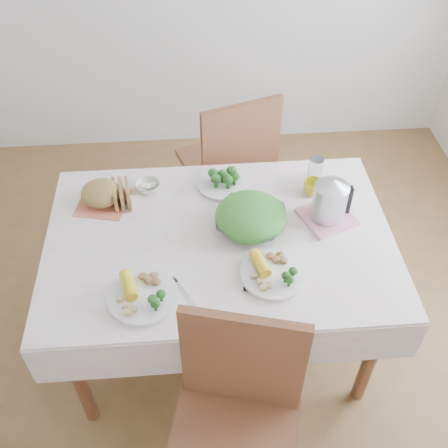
{
  "coord_description": "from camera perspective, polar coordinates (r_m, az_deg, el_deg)",
  "views": [
    {
      "loc": [
        -0.1,
        -1.56,
        2.4
      ],
      "look_at": [
        0.02,
        0.02,
        0.82
      ],
      "focal_mm": 42.0,
      "sensor_mm": 36.0,
      "label": 1
    }
  ],
  "objects": [
    {
      "name": "knife",
      "position": [
        2.07,
        4.35,
        -7.52
      ],
      "size": [
        0.16,
        0.07,
        0.0
      ],
      "primitive_type": "cube",
      "rotation": [
        0.0,
        0.0,
        1.24
      ],
      "color": "silver",
      "rests_on": "tablecloth"
    },
    {
      "name": "fruit_bowl",
      "position": [
        2.5,
        -8.27,
        4.08
      ],
      "size": [
        0.14,
        0.14,
        0.04
      ],
      "primitive_type": "imported",
      "rotation": [
        0.0,
        0.0,
        0.26
      ],
      "color": "white",
      "rests_on": "tablecloth"
    },
    {
      "name": "fork_right",
      "position": [
        2.16,
        4.62,
        -4.4
      ],
      "size": [
        0.1,
        0.16,
        0.0
      ],
      "primitive_type": "cube",
      "rotation": [
        0.0,
        0.0,
        -0.48
      ],
      "color": "silver",
      "rests_on": "tablecloth"
    },
    {
      "name": "chair_far",
      "position": [
        3.09,
        0.16,
        6.1
      ],
      "size": [
        0.58,
        0.58,
        1.02
      ],
      "primitive_type": "cube",
      "rotation": [
        0.0,
        0.0,
        3.46
      ],
      "color": "brown",
      "rests_on": "floor"
    },
    {
      "name": "fork_left",
      "position": [
        2.07,
        -4.41,
        -7.38
      ],
      "size": [
        0.1,
        0.15,
        0.0
      ],
      "primitive_type": "cube",
      "rotation": [
        0.0,
        0.0,
        0.53
      ],
      "color": "silver",
      "rests_on": "tablecloth"
    },
    {
      "name": "tablecloth",
      "position": [
        2.27,
        -0.46,
        -1.53
      ],
      "size": [
        1.5,
        1.0,
        0.01
      ],
      "primitive_type": "cube",
      "color": "silver",
      "rests_on": "dining_table"
    },
    {
      "name": "dining_table",
      "position": [
        2.56,
        -0.42,
        -7.43
      ],
      "size": [
        1.4,
        0.9,
        0.75
      ],
      "primitive_type": "cube",
      "color": "brown",
      "rests_on": "floor"
    },
    {
      "name": "electric_kettle",
      "position": [
        2.31,
        11.49,
        2.79
      ],
      "size": [
        0.15,
        0.15,
        0.21
      ],
      "primitive_type": "cylinder",
      "rotation": [
        0.0,
        0.0,
        -0.01
      ],
      "color": "#B2B5BA",
      "rests_on": "pink_tray"
    },
    {
      "name": "salad_bowl",
      "position": [
        2.28,
        2.91,
        0.33
      ],
      "size": [
        0.37,
        0.37,
        0.07
      ],
      "primitive_type": "imported",
      "rotation": [
        0.0,
        0.0,
        -0.35
      ],
      "color": "white",
      "rests_on": "tablecloth"
    },
    {
      "name": "broccoli_plate",
      "position": [
        2.5,
        -0.16,
        4.4
      ],
      "size": [
        0.29,
        0.29,
        0.02
      ],
      "primitive_type": "cylinder",
      "rotation": [
        0.0,
        0.0,
        -0.19
      ],
      "color": "beige",
      "rests_on": "tablecloth"
    },
    {
      "name": "floor",
      "position": [
        2.86,
        -0.38,
        -12.02
      ],
      "size": [
        3.6,
        3.6,
        0.0
      ],
      "primitive_type": "plane",
      "color": "brown",
      "rests_on": "ground"
    },
    {
      "name": "pink_tray",
      "position": [
        2.38,
        11.11,
        0.77
      ],
      "size": [
        0.28,
        0.28,
        0.02
      ],
      "primitive_type": "cube",
      "rotation": [
        0.0,
        0.0,
        0.4
      ],
      "color": "pink",
      "rests_on": "tablecloth"
    },
    {
      "name": "napkin",
      "position": [
        2.48,
        -13.03,
        2.33
      ],
      "size": [
        0.26,
        0.26,
        0.0
      ],
      "primitive_type": "cube",
      "rotation": [
        0.0,
        0.0,
        -0.22
      ],
      "color": "#DB6E4D",
      "rests_on": "tablecloth"
    },
    {
      "name": "bread_loaf",
      "position": [
        2.45,
        -13.24,
        3.29
      ],
      "size": [
        0.21,
        0.2,
        0.11
      ],
      "primitive_type": "ellipsoid",
      "rotation": [
        0.0,
        0.0,
        0.2
      ],
      "color": "olive",
      "rests_on": "napkin"
    },
    {
      "name": "yellow_mug",
      "position": [
        2.48,
        9.67,
        3.95
      ],
      "size": [
        0.12,
        0.12,
        0.07
      ],
      "primitive_type": "imported",
      "rotation": [
        0.0,
        0.0,
        -0.43
      ],
      "color": "yellow",
      "rests_on": "tablecloth"
    },
    {
      "name": "dinner_plate_left",
      "position": [
        2.06,
        -8.81,
        -7.84
      ],
      "size": [
        0.3,
        0.3,
        0.02
      ],
      "primitive_type": "cylinder",
      "rotation": [
        0.0,
        0.0,
        -0.09
      ],
      "color": "white",
      "rests_on": "tablecloth"
    },
    {
      "name": "dinner_plate_right",
      "position": [
        2.12,
        5.36,
        -5.47
      ],
      "size": [
        0.29,
        0.29,
        0.02
      ],
      "primitive_type": "cylinder",
      "rotation": [
        0.0,
        0.0,
        -0.07
      ],
      "color": "white",
      "rests_on": "tablecloth"
    },
    {
      "name": "glass_tumbler",
      "position": [
        2.53,
        9.91,
        5.79
      ],
      "size": [
        0.09,
        0.09,
        0.13
      ],
      "primitive_type": "cylinder",
      "rotation": [
        0.0,
        0.0,
        -0.3
      ],
      "color": "white",
      "rests_on": "tablecloth"
    }
  ]
}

